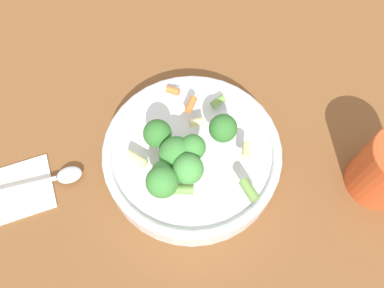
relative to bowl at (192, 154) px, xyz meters
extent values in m
plane|color=brown|center=(0.00, 0.00, -0.02)|extent=(3.00, 3.00, 0.00)
cylinder|color=silver|center=(0.00, 0.00, -0.01)|extent=(0.25, 0.25, 0.04)
torus|color=silver|center=(0.00, 0.00, 0.01)|extent=(0.25, 0.25, 0.01)
cylinder|color=#8CB766|center=(0.04, 0.00, 0.03)|extent=(0.02, 0.02, 0.02)
sphere|color=#3D8438|center=(0.04, 0.00, 0.06)|extent=(0.05, 0.05, 0.05)
cylinder|color=#8CB766|center=(0.02, 0.01, 0.05)|extent=(0.01, 0.01, 0.01)
sphere|color=#3D8438|center=(0.02, 0.01, 0.07)|extent=(0.03, 0.03, 0.03)
cylinder|color=#8CB766|center=(0.05, 0.03, 0.05)|extent=(0.01, 0.01, 0.02)
sphere|color=#479342|center=(0.05, 0.03, 0.07)|extent=(0.04, 0.04, 0.04)
cylinder|color=#8CB766|center=(0.06, 0.00, 0.04)|extent=(0.01, 0.01, 0.01)
sphere|color=#479342|center=(0.06, 0.00, 0.06)|extent=(0.03, 0.03, 0.03)
cylinder|color=#8CB766|center=(-0.02, 0.03, 0.05)|extent=(0.01, 0.01, 0.01)
sphere|color=#33722D|center=(-0.02, 0.03, 0.07)|extent=(0.04, 0.04, 0.04)
cylinder|color=#8CB766|center=(0.02, -0.04, 0.04)|extent=(0.01, 0.01, 0.01)
sphere|color=#33722D|center=(0.02, -0.04, 0.06)|extent=(0.04, 0.04, 0.04)
cylinder|color=#8CB766|center=(0.08, 0.01, 0.05)|extent=(0.01, 0.01, 0.02)
sphere|color=#3D8438|center=(0.08, 0.01, 0.07)|extent=(0.04, 0.04, 0.04)
cylinder|color=#729E4C|center=(-0.04, 0.03, 0.05)|extent=(0.01, 0.03, 0.01)
cylinder|color=#729E4C|center=(0.06, 0.03, 0.03)|extent=(0.03, 0.03, 0.01)
cylinder|color=beige|center=(0.06, -0.05, 0.03)|extent=(0.01, 0.03, 0.01)
cylinder|color=beige|center=(-0.03, -0.01, 0.04)|extent=(0.02, 0.02, 0.01)
cylinder|color=orange|center=(0.01, -0.06, 0.04)|extent=(0.03, 0.01, 0.01)
cylinder|color=orange|center=(-0.05, -0.03, 0.04)|extent=(0.03, 0.02, 0.01)
cylinder|color=orange|center=(0.07, 0.01, 0.04)|extent=(0.02, 0.01, 0.01)
cylinder|color=orange|center=(-0.06, -0.07, 0.03)|extent=(0.01, 0.02, 0.01)
cylinder|color=#729E4C|center=(-0.08, -0.01, 0.03)|extent=(0.02, 0.02, 0.01)
cylinder|color=#729E4C|center=(0.02, 0.10, 0.04)|extent=(0.03, 0.03, 0.01)
cylinder|color=beige|center=(-0.03, 0.07, 0.04)|extent=(0.02, 0.02, 0.01)
cube|color=white|center=(0.19, -0.19, -0.02)|extent=(0.16, 0.15, 0.01)
cylinder|color=silver|center=(0.18, -0.19, -0.01)|extent=(0.10, 0.09, 0.01)
ellipsoid|color=silver|center=(0.12, -0.13, -0.01)|extent=(0.04, 0.04, 0.01)
camera|label=1|loc=(0.19, 0.13, 0.49)|focal=35.00mm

